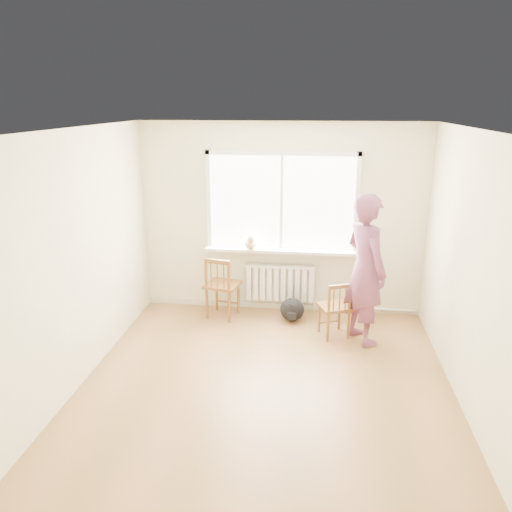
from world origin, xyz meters
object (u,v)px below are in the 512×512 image
(cat, at_px, (251,243))
(backpack, at_px, (292,310))
(chair_right, at_px, (336,309))
(chair_left, at_px, (221,287))
(person, at_px, (365,270))

(cat, xyz_separation_m, backpack, (0.61, -0.23, -0.88))
(chair_right, bearing_deg, chair_left, -37.07)
(chair_left, xyz_separation_m, backpack, (1.00, 0.00, -0.29))
(chair_left, distance_m, cat, 0.75)
(chair_right, relative_size, person, 0.40)
(cat, bearing_deg, chair_right, -39.05)
(person, bearing_deg, chair_right, 51.38)
(chair_left, height_order, backpack, chair_left)
(chair_right, bearing_deg, person, 149.52)
(chair_right, xyz_separation_m, person, (0.33, -0.05, 0.57))
(cat, bearing_deg, chair_left, -158.85)
(chair_left, relative_size, cat, 2.41)
(chair_right, distance_m, person, 0.66)
(chair_right, relative_size, backpack, 2.27)
(chair_left, height_order, chair_right, chair_left)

